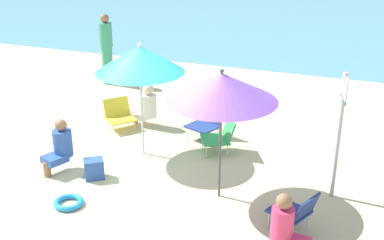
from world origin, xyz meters
The scene contains 15 objects.
ground_plane centered at (0.00, 0.00, 0.00)m, with size 40.00×40.00×0.00m, color beige.
sea_water centered at (0.00, 14.54, 0.00)m, with size 40.00×16.00×0.01m, color #5693A3.
umbrella_teal centered at (-0.29, 0.74, 1.75)m, with size 1.52×1.52×2.03m.
umbrella_purple centered at (1.43, -0.19, 1.75)m, with size 1.61×1.61×2.02m.
beach_chair_a centered at (-1.26, 1.65, 0.29)m, with size 0.74×0.74×0.58m.
beach_chair_b centered at (0.54, 1.80, 0.33)m, with size 0.72×0.74×0.61m.
beach_chair_c centered at (2.66, -0.69, 0.32)m, with size 0.71×0.65×0.59m.
beach_chair_d centered at (1.00, 1.26, 0.35)m, with size 0.74×0.72×0.65m.
person_a centered at (-2.88, 4.10, 0.89)m, with size 0.31×0.31×1.76m.
person_b centered at (-1.28, -0.32, 0.46)m, with size 0.44×0.55×0.91m.
person_c centered at (-0.77, 1.92, 0.44)m, with size 0.55×0.34×0.90m.
person_d centered at (2.64, -1.28, 0.43)m, with size 0.54×0.31×0.88m.
warning_sign centered at (3.04, 0.41, 1.26)m, with size 0.12×0.42×1.97m.
swim_ring centered at (-0.57, -1.22, 0.04)m, with size 0.45×0.45×0.08m, color #238CD8.
beach_bag centered at (-0.64, -0.36, 0.17)m, with size 0.31×0.23×0.33m, color #2D519E.
Camera 1 is at (3.37, -6.53, 3.98)m, focal length 46.81 mm.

